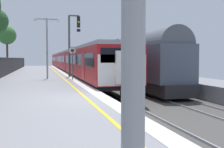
{
  "coord_description": "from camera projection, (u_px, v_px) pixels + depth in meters",
  "views": [
    {
      "loc": [
        -2.17,
        -11.64,
        1.66
      ],
      "look_at": [
        1.79,
        4.21,
        0.76
      ],
      "focal_mm": 45.86,
      "sensor_mm": 36.0,
      "label": 1
    }
  ],
  "objects": [
    {
      "name": "signal_gantry",
      "position": [
        72.0,
        39.0,
        25.77
      ],
      "size": [
        1.1,
        0.24,
        5.55
      ],
      "color": "#47474C",
      "rests_on": "ground"
    },
    {
      "name": "commuter_train_at_platform",
      "position": [
        69.0,
        61.0,
        44.78
      ],
      "size": [
        2.83,
        61.19,
        3.81
      ],
      "color": "maroon",
      "rests_on": "ground"
    },
    {
      "name": "ground",
      "position": [
        154.0,
        110.0,
        12.56
      ],
      "size": [
        17.4,
        110.0,
        1.21
      ],
      "color": "gray"
    },
    {
      "name": "platform_lamp_mid",
      "position": [
        47.0,
        42.0,
        23.12
      ],
      "size": [
        2.0,
        0.2,
        4.91
      ],
      "color": "#93999E",
      "rests_on": "ground"
    },
    {
      "name": "speed_limit_sign",
      "position": [
        72.0,
        59.0,
        22.4
      ],
      "size": [
        0.59,
        0.08,
        2.57
      ],
      "color": "#59595B",
      "rests_on": "ground"
    },
    {
      "name": "freight_train_adjacent_track",
      "position": [
        122.0,
        59.0,
        29.94
      ],
      "size": [
        2.6,
        26.59,
        4.69
      ],
      "color": "#232326",
      "rests_on": "ground"
    },
    {
      "name": "background_tree_left",
      "position": [
        6.0,
        36.0,
        44.8
      ],
      "size": [
        2.88,
        2.88,
        6.73
      ],
      "color": "#473323",
      "rests_on": "ground"
    }
  ]
}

